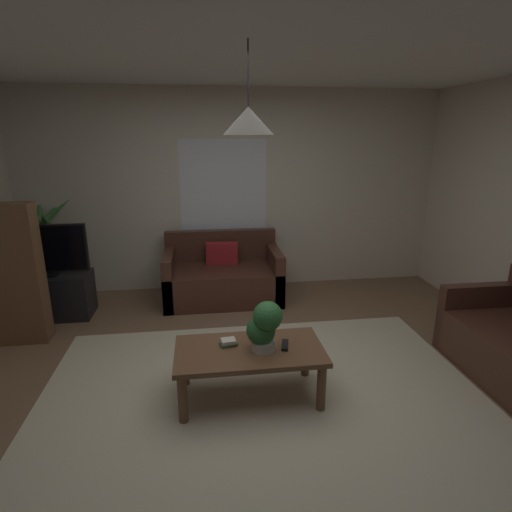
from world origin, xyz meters
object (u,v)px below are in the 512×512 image
book_on_table_0 (228,344)px  remote_on_table_0 (285,345)px  potted_plant_on_table (264,326)px  tv_stand (50,296)px  tv (42,250)px  pendant_lamp (248,121)px  couch_under_window (223,278)px  potted_palm_corner (47,254)px  coffee_table (250,356)px  bookshelf_corner (3,275)px  book_on_table_1 (228,341)px

book_on_table_0 → remote_on_table_0: (0.44, -0.08, -0.00)m
potted_plant_on_table → tv_stand: potted_plant_on_table is taller
tv → tv_stand: bearing=90.0°
book_on_table_0 → tv: (-1.91, 1.70, 0.37)m
potted_plant_on_table → pendant_lamp: (-0.10, 0.04, 1.47)m
couch_under_window → potted_palm_corner: size_ratio=1.09×
coffee_table → tv_stand: size_ratio=1.27×
potted_palm_corner → pendant_lamp: (2.23, -2.33, 1.49)m
potted_plant_on_table → potted_palm_corner: potted_palm_corner is taller
tv_stand → tv: 0.55m
potted_palm_corner → book_on_table_0: bearing=-47.4°
book_on_table_0 → bookshelf_corner: (-2.09, 1.15, 0.28)m
bookshelf_corner → pendant_lamp: pendant_lamp is taller
couch_under_window → tv_stand: (-1.97, -0.28, -0.03)m
couch_under_window → book_on_table_1: 2.01m
book_on_table_0 → potted_plant_on_table: 0.34m
coffee_table → book_on_table_0: bearing=153.7°
coffee_table → bookshelf_corner: size_ratio=0.82×
couch_under_window → bookshelf_corner: bookshelf_corner is taller
couch_under_window → tv_stand: 1.99m
coffee_table → pendant_lamp: 1.74m
bookshelf_corner → potted_plant_on_table: bearing=-28.2°
book_on_table_0 → coffee_table: bearing=-26.3°
couch_under_window → pendant_lamp: 2.76m
book_on_table_0 → potted_palm_corner: potted_palm_corner is taller
potted_palm_corner → pendant_lamp: pendant_lamp is taller
book_on_table_1 → potted_palm_corner: potted_palm_corner is taller
coffee_table → tv_stand: bearing=138.9°
couch_under_window → book_on_table_1: couch_under_window is taller
coffee_table → tv: bearing=139.2°
couch_under_window → potted_plant_on_table: (0.19, -2.12, 0.35)m
book_on_table_0 → pendant_lamp: size_ratio=0.22×
couch_under_window → potted_palm_corner: 2.17m
coffee_table → potted_palm_corner: size_ratio=0.87×
bookshelf_corner → book_on_table_1: bearing=-28.9°
coffee_table → potted_palm_corner: (-2.23, 2.33, 0.24)m
book_on_table_1 → bookshelf_corner: (-2.09, 1.15, 0.25)m
couch_under_window → tv_stand: bearing=-172.0°
coffee_table → bookshelf_corner: 2.58m
tv → bookshelf_corner: bearing=-108.4°
book_on_table_0 → tv_stand: size_ratio=0.14×
book_on_table_0 → bookshelf_corner: 2.40m
coffee_table → tv_stand: (-2.06, 1.80, -0.11)m
tv → potted_palm_corner: potted_palm_corner is taller
remote_on_table_0 → couch_under_window: bearing=-66.3°
potted_palm_corner → pendant_lamp: 3.55m
tv_stand → couch_under_window: bearing=8.0°
book_on_table_1 → potted_palm_corner: (-2.07, 2.25, 0.14)m
book_on_table_1 → potted_plant_on_table: potted_plant_on_table is taller
potted_palm_corner → remote_on_table_0: bearing=-42.9°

